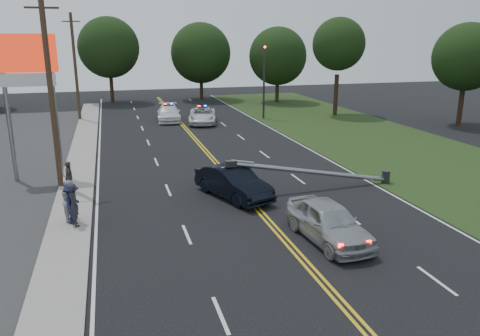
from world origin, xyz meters
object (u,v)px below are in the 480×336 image
object	(u,v)px
utility_pole_mid	(51,93)
emergency_a	(202,116)
bystander_a	(74,205)
bystander_c	(72,203)
utility_pole_far	(75,67)
crashed_sedan	(233,182)
bystander_b	(70,200)
fallen_streetlight	(322,172)
traffic_signal	(264,76)
emergency_b	(169,113)
waiting_sedan	(328,222)
pylon_sign	(27,72)
bystander_d	(69,177)

from	to	relation	value
utility_pole_mid	emergency_a	size ratio (longest dim) A/B	1.91
bystander_a	bystander_c	size ratio (longest dim) A/B	1.05
utility_pole_far	bystander_c	size ratio (longest dim) A/B	5.68
crashed_sedan	bystander_b	size ratio (longest dim) A/B	2.63
utility_pole_far	bystander_a	bearing A→B (deg)	-87.78
fallen_streetlight	bystander_a	xyz separation A→B (m)	(-12.30, -2.05, 0.12)
emergency_a	bystander_a	size ratio (longest dim) A/B	2.85
traffic_signal	bystander_c	size ratio (longest dim) A/B	4.01
utility_pole_mid	bystander_c	world-z (taller)	utility_pole_mid
emergency_b	fallen_streetlight	bearing A→B (deg)	-71.97
waiting_sedan	bystander_c	bearing A→B (deg)	151.12
utility_pole_mid	emergency_b	bearing A→B (deg)	66.66
utility_pole_far	emergency_b	xyz separation A→B (m)	(8.29, -2.79, -4.33)
emergency_a	emergency_b	bearing A→B (deg)	154.93
crashed_sedan	bystander_b	xyz separation A→B (m)	(-7.64, -1.32, 0.24)
utility_pole_far	emergency_a	world-z (taller)	utility_pole_far
utility_pole_far	bystander_b	xyz separation A→B (m)	(0.89, -27.36, -4.06)
crashed_sedan	bystander_a	xyz separation A→B (m)	(-7.45, -2.01, 0.25)
bystander_b	pylon_sign	bearing A→B (deg)	14.63
utility_pole_far	bystander_b	size ratio (longest dim) A/B	5.51
traffic_signal	fallen_streetlight	world-z (taller)	traffic_signal
utility_pole_far	bystander_d	xyz separation A→B (m)	(0.58, -23.40, -4.14)
pylon_sign	fallen_streetlight	xyz separation A→B (m)	(14.69, -6.00, -5.08)
pylon_sign	bystander_c	world-z (taller)	pylon_sign
traffic_signal	utility_pole_mid	bearing A→B (deg)	-134.20
emergency_a	bystander_c	distance (m)	24.88
utility_pole_far	bystander_d	bearing A→B (deg)	-88.58
bystander_b	traffic_signal	bearing A→B (deg)	-37.36
utility_pole_mid	emergency_a	distance (m)	20.80
traffic_signal	utility_pole_far	world-z (taller)	utility_pole_far
emergency_b	pylon_sign	bearing A→B (deg)	-113.49
utility_pole_far	emergency_b	bearing A→B (deg)	-18.60
utility_pole_far	emergency_a	bearing A→B (deg)	-24.13
waiting_sedan	utility_pole_mid	bearing A→B (deg)	132.12
traffic_signal	emergency_a	distance (m)	7.31
bystander_a	bystander_d	world-z (taller)	bystander_a
fallen_streetlight	bystander_b	bearing A→B (deg)	-173.80
utility_pole_mid	waiting_sedan	world-z (taller)	utility_pole_mid
bystander_a	waiting_sedan	bearing A→B (deg)	-132.53
crashed_sedan	bystander_a	bearing A→B (deg)	173.79
pylon_sign	crashed_sedan	distance (m)	12.66
crashed_sedan	bystander_a	distance (m)	7.72
emergency_b	bystander_c	size ratio (longest dim) A/B	2.95
pylon_sign	utility_pole_mid	size ratio (longest dim) A/B	0.80
bystander_b	fallen_streetlight	bearing A→B (deg)	-85.73
crashed_sedan	fallen_streetlight	bearing A→B (deg)	-20.88
bystander_d	bystander_c	bearing A→B (deg)	-174.12
emergency_b	emergency_a	bearing A→B (deg)	-31.97
pylon_sign	utility_pole_mid	world-z (taller)	utility_pole_mid
fallen_streetlight	utility_pole_far	bearing A→B (deg)	117.24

